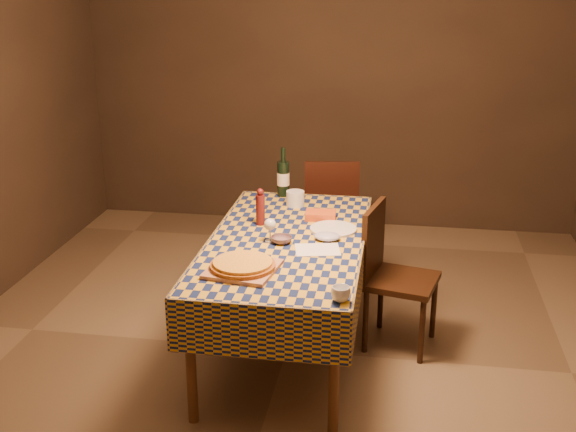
{
  "coord_description": "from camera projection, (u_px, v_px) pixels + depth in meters",
  "views": [
    {
      "loc": [
        0.65,
        -4.05,
        2.35
      ],
      "look_at": [
        0.0,
        0.05,
        0.9
      ],
      "focal_mm": 45.0,
      "sensor_mm": 36.0,
      "label": 1
    }
  ],
  "objects": [
    {
      "name": "wine_bottle",
      "position": [
        283.0,
        178.0,
        5.17
      ],
      "size": [
        0.1,
        0.1,
        0.35
      ],
      "color": "black",
      "rests_on": "dining_table"
    },
    {
      "name": "wine_glass",
      "position": [
        270.0,
        225.0,
        4.32
      ],
      "size": [
        0.08,
        0.08,
        0.14
      ],
      "color": "silver",
      "rests_on": "dining_table"
    },
    {
      "name": "tumbler",
      "position": [
        341.0,
        294.0,
        3.57
      ],
      "size": [
        0.12,
        0.12,
        0.08
      ],
      "primitive_type": "imported",
      "rotation": [
        0.0,
        0.0,
        -0.35
      ],
      "color": "white",
      "rests_on": "dining_table"
    },
    {
      "name": "room",
      "position": [
        287.0,
        146.0,
        4.2
      ],
      "size": [
        5.0,
        5.1,
        2.7
      ],
      "color": "brown",
      "rests_on": "ground"
    },
    {
      "name": "bowl",
      "position": [
        281.0,
        240.0,
        4.32
      ],
      "size": [
        0.17,
        0.17,
        0.04
      ],
      "primitive_type": "imported",
      "rotation": [
        0.0,
        0.0,
        0.42
      ],
      "color": "#664D56",
      "rests_on": "dining_table"
    },
    {
      "name": "flour_bag",
      "position": [
        327.0,
        236.0,
        4.37
      ],
      "size": [
        0.19,
        0.16,
        0.05
      ],
      "primitive_type": "ellipsoid",
      "rotation": [
        0.0,
        0.0,
        -0.27
      ],
      "color": "#A3A9D1",
      "rests_on": "dining_table"
    },
    {
      "name": "white_plate",
      "position": [
        333.0,
        229.0,
        4.53
      ],
      "size": [
        0.29,
        0.29,
        0.02
      ],
      "primitive_type": "cylinder",
      "rotation": [
        0.0,
        0.0,
        -0.0
      ],
      "color": "white",
      "rests_on": "dining_table"
    },
    {
      "name": "chair_right",
      "position": [
        390.0,
        269.0,
        4.58
      ],
      "size": [
        0.51,
        0.51,
        0.93
      ],
      "color": "black",
      "rests_on": "ground"
    },
    {
      "name": "cutting_board",
      "position": [
        243.0,
        269.0,
        3.93
      ],
      "size": [
        0.41,
        0.41,
        0.02
      ],
      "primitive_type": "cube",
      "rotation": [
        0.0,
        0.0,
        -0.16
      ],
      "color": "#AF7352",
      "rests_on": "dining_table"
    },
    {
      "name": "pepper_mill",
      "position": [
        260.0,
        208.0,
        4.6
      ],
      "size": [
        0.06,
        0.06,
        0.24
      ],
      "color": "#4F1212",
      "rests_on": "dining_table"
    },
    {
      "name": "takeout_container",
      "position": [
        321.0,
        215.0,
        4.73
      ],
      "size": [
        0.21,
        0.15,
        0.05
      ],
      "primitive_type": "cube",
      "rotation": [
        0.0,
        0.0,
        0.06
      ],
      "color": "#C04B19",
      "rests_on": "dining_table"
    },
    {
      "name": "pizza",
      "position": [
        243.0,
        264.0,
        3.92
      ],
      "size": [
        0.41,
        0.41,
        0.04
      ],
      "color": "brown",
      "rests_on": "cutting_board"
    },
    {
      "name": "deli_tub",
      "position": [
        295.0,
        198.0,
        4.98
      ],
      "size": [
        0.16,
        0.16,
        0.1
      ],
      "primitive_type": "cylinder",
      "rotation": [
        0.0,
        0.0,
        0.3
      ],
      "color": "silver",
      "rests_on": "dining_table"
    },
    {
      "name": "chair_far",
      "position": [
        330.0,
        208.0,
        5.73
      ],
      "size": [
        0.48,
        0.49,
        0.93
      ],
      "color": "black",
      "rests_on": "ground"
    },
    {
      "name": "dining_table",
      "position": [
        287.0,
        250.0,
        4.42
      ],
      "size": [
        0.94,
        1.84,
        0.77
      ],
      "color": "brown",
      "rests_on": "ground"
    },
    {
      "name": "flour_patch",
      "position": [
        318.0,
        250.0,
        4.22
      ],
      "size": [
        0.29,
        0.25,
        0.0
      ],
      "primitive_type": "cube",
      "rotation": [
        0.0,
        0.0,
        0.21
      ],
      "color": "silver",
      "rests_on": "dining_table"
    }
  ]
}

